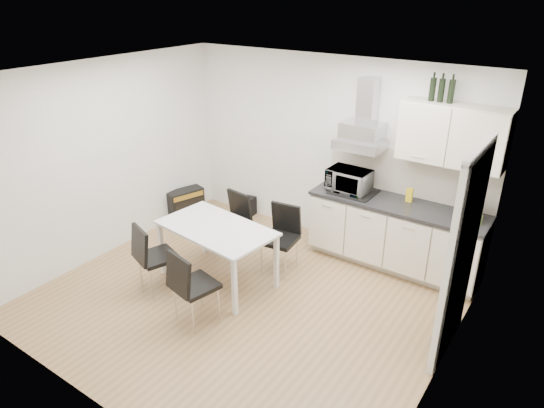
# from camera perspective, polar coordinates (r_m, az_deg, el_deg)

# --- Properties ---
(ground) EXTENTS (4.50, 4.50, 0.00)m
(ground) POSITION_cam_1_polar(r_m,az_deg,el_deg) (5.89, -3.28, -11.05)
(ground) COLOR tan
(ground) RESTS_ON ground
(wall_back) EXTENTS (4.50, 0.10, 2.60)m
(wall_back) POSITION_cam_1_polar(r_m,az_deg,el_deg) (6.82, 6.81, 6.21)
(wall_back) COLOR white
(wall_back) RESTS_ON ground
(wall_front) EXTENTS (4.50, 0.10, 2.60)m
(wall_front) POSITION_cam_1_polar(r_m,az_deg,el_deg) (4.06, -21.42, -8.90)
(wall_front) COLOR white
(wall_front) RESTS_ON ground
(wall_left) EXTENTS (0.10, 4.00, 2.60)m
(wall_left) POSITION_cam_1_polar(r_m,az_deg,el_deg) (6.78, -18.86, 4.94)
(wall_left) COLOR white
(wall_left) RESTS_ON ground
(wall_right) EXTENTS (0.10, 4.00, 2.60)m
(wall_right) POSITION_cam_1_polar(r_m,az_deg,el_deg) (4.37, 20.52, -6.22)
(wall_right) COLOR white
(wall_right) RESTS_ON ground
(ceiling) EXTENTS (4.50, 4.50, 0.00)m
(ceiling) POSITION_cam_1_polar(r_m,az_deg,el_deg) (4.86, -4.03, 14.75)
(ceiling) COLOR white
(ceiling) RESTS_ON wall_back
(doorway) EXTENTS (0.08, 1.04, 2.10)m
(doorway) POSITION_cam_1_polar(r_m,az_deg,el_deg) (4.97, 21.37, -5.82)
(doorway) COLOR white
(doorway) RESTS_ON ground
(kitchenette) EXTENTS (2.22, 0.64, 2.52)m
(kitchenette) POSITION_cam_1_polar(r_m,az_deg,el_deg) (6.33, 14.91, -0.53)
(kitchenette) COLOR beige
(kitchenette) RESTS_ON ground
(dining_table) EXTENTS (1.50, 0.97, 0.75)m
(dining_table) POSITION_cam_1_polar(r_m,az_deg,el_deg) (5.91, -6.56, -3.40)
(dining_table) COLOR white
(dining_table) RESTS_ON ground
(chair_far_left) EXTENTS (0.50, 0.56, 0.88)m
(chair_far_left) POSITION_cam_1_polar(r_m,az_deg,el_deg) (6.57, -5.00, -2.58)
(chair_far_left) COLOR black
(chair_far_left) RESTS_ON ground
(chair_far_right) EXTENTS (0.50, 0.55, 0.88)m
(chair_far_right) POSITION_cam_1_polar(r_m,az_deg,el_deg) (6.18, 0.86, -4.31)
(chair_far_right) COLOR black
(chair_far_right) RESTS_ON ground
(chair_near_left) EXTENTS (0.58, 0.62, 0.88)m
(chair_near_left) POSITION_cam_1_polar(r_m,az_deg,el_deg) (5.98, -13.30, -6.13)
(chair_near_left) COLOR black
(chair_near_left) RESTS_ON ground
(chair_near_right) EXTENTS (0.54, 0.58, 0.88)m
(chair_near_right) POSITION_cam_1_polar(r_m,az_deg,el_deg) (5.37, -8.96, -9.53)
(chair_near_right) COLOR black
(chair_near_right) RESTS_ON ground
(guitar_amp) EXTENTS (0.41, 0.62, 0.48)m
(guitar_amp) POSITION_cam_1_polar(r_m,az_deg,el_deg) (7.80, -10.14, 0.03)
(guitar_amp) COLOR black
(guitar_amp) RESTS_ON ground
(floor_speaker) EXTENTS (0.19, 0.18, 0.30)m
(floor_speaker) POSITION_cam_1_polar(r_m,az_deg,el_deg) (7.84, -2.66, -0.19)
(floor_speaker) COLOR black
(floor_speaker) RESTS_ON ground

